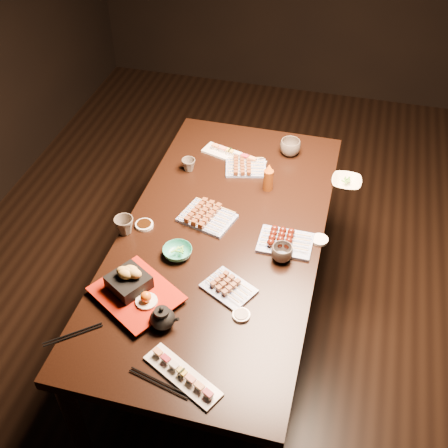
{
  "coord_description": "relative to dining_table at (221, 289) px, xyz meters",
  "views": [
    {
      "loc": [
        0.24,
        -2.03,
        2.51
      ],
      "look_at": [
        -0.23,
        -0.2,
        0.77
      ],
      "focal_mm": 45.0,
      "sensor_mm": 36.0,
      "label": 1
    }
  ],
  "objects": [
    {
      "name": "yakitori_plate_left",
      "position": [
        -0.0,
        0.51,
        0.4
      ],
      "size": [
        0.24,
        0.2,
        0.05
      ],
      "primitive_type": null,
      "rotation": [
        0.0,
        0.0,
        0.24
      ],
      "color": "#828EB6",
      "rests_on": "dining_table"
    },
    {
      "name": "teapot",
      "position": [
        -0.09,
        -0.55,
        0.42
      ],
      "size": [
        0.12,
        0.12,
        0.1
      ],
      "primitive_type": null,
      "rotation": [
        0.0,
        0.0,
        0.03
      ],
      "color": "black",
      "rests_on": "dining_table"
    },
    {
      "name": "sauce_dish_west",
      "position": [
        -0.36,
        -0.04,
        0.38
      ],
      "size": [
        0.1,
        0.1,
        0.01
      ],
      "primitive_type": "cylinder",
      "rotation": [
        0.0,
        0.0,
        -0.24
      ],
      "color": "white",
      "rests_on": "dining_table"
    },
    {
      "name": "tempura_tray",
      "position": [
        -0.24,
        -0.44,
        0.44
      ],
      "size": [
        0.42,
        0.4,
        0.12
      ],
      "primitive_type": null,
      "rotation": [
        0.0,
        0.0,
        -0.54
      ],
      "color": "black",
      "rests_on": "dining_table"
    },
    {
      "name": "chopsticks_se",
      "position": [
        -0.02,
        -0.79,
        0.38
      ],
      "size": [
        0.24,
        0.08,
        0.01
      ],
      "primitive_type": null,
      "rotation": [
        0.0,
        0.0,
        -0.23
      ],
      "color": "black",
      "rests_on": "dining_table"
    },
    {
      "name": "sushi_platter_near",
      "position": [
        0.06,
        -0.75,
        0.39
      ],
      "size": [
        0.33,
        0.23,
        0.04
      ],
      "primitive_type": null,
      "rotation": [
        0.0,
        0.0,
        -0.48
      ],
      "color": "white",
      "rests_on": "dining_table"
    },
    {
      "name": "tsukune_plate",
      "position": [
        0.29,
        0.01,
        0.41
      ],
      "size": [
        0.24,
        0.17,
        0.06
      ],
      "primitive_type": null,
      "rotation": [
        0.0,
        0.0,
        -0.0
      ],
      "color": "#828EB6",
      "rests_on": "dining_table"
    },
    {
      "name": "teacup_near_left",
      "position": [
        -0.43,
        -0.1,
        0.42
      ],
      "size": [
        0.11,
        0.11,
        0.08
      ],
      "primitive_type": "imported",
      "rotation": [
        0.0,
        0.0,
        -0.3
      ],
      "color": "#52483F",
      "rests_on": "dining_table"
    },
    {
      "name": "teacup_far_left",
      "position": [
        -0.29,
        0.42,
        0.41
      ],
      "size": [
        0.07,
        0.07,
        0.07
      ],
      "primitive_type": "imported",
      "rotation": [
        0.0,
        0.0,
        0.02
      ],
      "color": "#52483F",
      "rests_on": "dining_table"
    },
    {
      "name": "yakitori_plate_center",
      "position": [
        -0.09,
        0.08,
        0.41
      ],
      "size": [
        0.28,
        0.23,
        0.06
      ],
      "primitive_type": null,
      "rotation": [
        0.0,
        0.0,
        -0.27
      ],
      "color": "#828EB6",
      "rests_on": "dining_table"
    },
    {
      "name": "yakitori_plate_right",
      "position": [
        0.11,
        -0.31,
        0.4
      ],
      "size": [
        0.25,
        0.22,
        0.05
      ],
      "primitive_type": null,
      "rotation": [
        0.0,
        0.0,
        -0.49
      ],
      "color": "#828EB6",
      "rests_on": "dining_table"
    },
    {
      "name": "chopsticks_near",
      "position": [
        -0.4,
        -0.68,
        0.38
      ],
      "size": [
        0.19,
        0.16,
        0.01
      ],
      "primitive_type": null,
      "rotation": [
        0.0,
        0.0,
        0.7
      ],
      "color": "black",
      "rests_on": "dining_table"
    },
    {
      "name": "teacup_far_right",
      "position": [
        0.19,
        0.7,
        0.42
      ],
      "size": [
        0.12,
        0.12,
        0.09
      ],
      "primitive_type": "imported",
      "rotation": [
        0.0,
        0.0,
        -0.16
      ],
      "color": "#52483F",
      "rests_on": "dining_table"
    },
    {
      "name": "sauce_dish_east",
      "position": [
        0.44,
        0.07,
        0.38
      ],
      "size": [
        0.1,
        0.1,
        0.01
      ],
      "primitive_type": "cylinder",
      "rotation": [
        0.0,
        0.0,
        -0.4
      ],
      "color": "white",
      "rests_on": "dining_table"
    },
    {
      "name": "sushi_platter_far",
      "position": [
        -0.09,
        0.59,
        0.4
      ],
      "size": [
        0.36,
        0.19,
        0.04
      ],
      "primitive_type": null,
      "rotation": [
        0.0,
        0.0,
        2.85
      ],
      "color": "white",
      "rests_on": "dining_table"
    },
    {
      "name": "sauce_dish_nw",
      "position": [
        -0.18,
        0.62,
        0.38
      ],
      "size": [
        0.1,
        0.1,
        0.01
      ],
      "primitive_type": "cylinder",
      "rotation": [
        0.0,
        0.0,
        -0.45
      ],
      "color": "white",
      "rests_on": "dining_table"
    },
    {
      "name": "ground",
      "position": [
        0.23,
        0.25,
        -0.38
      ],
      "size": [
        5.0,
        5.0,
        0.0
      ],
      "primitive_type": "plane",
      "color": "black",
      "rests_on": "ground"
    },
    {
      "name": "dining_table",
      "position": [
        0.0,
        0.0,
        0.0
      ],
      "size": [
        1.39,
        1.99,
        0.75
      ],
      "primitive_type": "cube",
      "rotation": [
        0.0,
        0.0,
        -0.3
      ],
      "color": "black",
      "rests_on": "ground"
    },
    {
      "name": "sauce_dish_se",
      "position": [
        0.2,
        -0.43,
        0.38
      ],
      "size": [
        0.09,
        0.09,
        0.01
      ],
      "primitive_type": "cylinder",
      "rotation": [
        0.0,
        0.0,
        -0.26
      ],
      "color": "white",
      "rests_on": "dining_table"
    },
    {
      "name": "condiment_bottle",
      "position": [
        0.14,
        0.38,
        0.45
      ],
      "size": [
        0.05,
        0.05,
        0.15
      ],
      "primitive_type": "cylinder",
      "rotation": [
        0.0,
        0.0,
        -0.08
      ],
      "color": "#6E330E",
      "rests_on": "dining_table"
    },
    {
      "name": "teacup_mid_right",
      "position": [
        0.29,
        -0.08,
        0.41
      ],
      "size": [
        0.13,
        0.13,
        0.07
      ],
      "primitive_type": "imported",
      "rotation": [
        0.0,
        0.0,
        -0.6
      ],
      "color": "#52483F",
      "rests_on": "dining_table"
    },
    {
      "name": "edamame_bowl_green",
      "position": [
        -0.15,
        -0.18,
        0.4
      ],
      "size": [
        0.18,
        0.18,
        0.04
      ],
      "primitive_type": "imported",
      "rotation": [
        0.0,
        0.0,
        -0.74
      ],
      "color": "teal",
      "rests_on": "dining_table"
    },
    {
      "name": "edamame_bowl_cream",
      "position": [
        0.51,
        0.5,
        0.39
      ],
      "size": [
        0.15,
        0.15,
        0.04
      ],
      "primitive_type": "imported",
      "rotation": [
        0.0,
        0.0,
        0.0
      ],
      "color": "#F2E5C6",
      "rests_on": "dining_table"
    }
  ]
}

